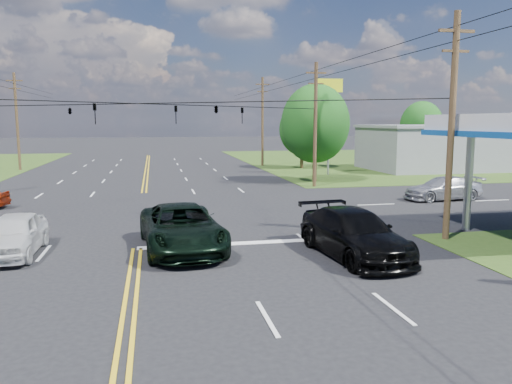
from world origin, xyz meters
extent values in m
plane|color=black|center=(0.00, 12.00, 0.00)|extent=(280.00, 280.00, 0.00)
cube|color=#2A4416|center=(35.00, 44.00, 0.00)|extent=(46.00, 48.00, 0.03)
cube|color=silver|center=(5.00, 4.00, 0.00)|extent=(10.00, 0.50, 0.02)
cube|color=slate|center=(30.00, 32.00, 2.20)|extent=(14.00, 10.00, 4.40)
cylinder|color=#A5A5AA|center=(15.00, 4.50, 2.33)|extent=(0.36, 0.36, 4.65)
cylinder|color=#3E291A|center=(13.00, 3.00, 4.75)|extent=(0.28, 0.28, 9.50)
cube|color=#3E291A|center=(13.00, 3.00, 8.70)|extent=(1.60, 0.12, 0.12)
cube|color=#3E291A|center=(13.00, 3.00, 7.90)|extent=(1.20, 0.10, 0.10)
cylinder|color=#3E291A|center=(13.00, 21.00, 4.75)|extent=(0.28, 0.28, 9.50)
cube|color=#3E291A|center=(13.00, 21.00, 8.70)|extent=(1.60, 0.12, 0.12)
cube|color=#3E291A|center=(13.00, 21.00, 7.90)|extent=(1.20, 0.10, 0.10)
cylinder|color=#3E291A|center=(-13.00, 40.00, 5.00)|extent=(0.28, 0.28, 10.00)
cube|color=#3E291A|center=(-13.00, 40.00, 9.20)|extent=(1.60, 0.12, 0.12)
cube|color=#3E291A|center=(-13.00, 40.00, 8.40)|extent=(1.20, 0.10, 0.10)
cylinder|color=#3E291A|center=(13.00, 40.00, 5.00)|extent=(0.28, 0.28, 10.00)
cube|color=#3E291A|center=(13.00, 40.00, 9.20)|extent=(1.60, 0.12, 0.12)
cube|color=#3E291A|center=(13.00, 40.00, 8.40)|extent=(1.20, 0.10, 0.10)
imported|color=black|center=(-2.08, 10.56, 5.42)|extent=(0.17, 0.21, 1.05)
imported|color=black|center=(2.08, 13.44, 5.42)|extent=(0.17, 0.21, 1.05)
imported|color=black|center=(6.50, 16.50, 5.42)|extent=(0.17, 0.21, 1.05)
imported|color=black|center=(-3.90, 14.70, 5.70)|extent=(1.24, 0.26, 0.50)
imported|color=black|center=(3.90, 9.30, 5.70)|extent=(1.24, 0.26, 0.50)
cylinder|color=black|center=(13.00, 10.00, 8.90)|extent=(0.04, 100.00, 0.04)
cylinder|color=black|center=(13.00, 10.00, 8.30)|extent=(0.04, 100.00, 0.04)
cylinder|color=#3E291A|center=(14.00, 24.00, 1.65)|extent=(0.36, 0.36, 3.30)
ellipsoid|color=#124416|center=(14.00, 24.00, 4.88)|extent=(5.70, 5.70, 6.60)
cylinder|color=#3E291A|center=(16.50, 36.00, 1.43)|extent=(0.36, 0.36, 2.86)
ellipsoid|color=#124416|center=(16.50, 36.00, 4.23)|extent=(4.94, 4.94, 5.72)
cylinder|color=#3E291A|center=(34.00, 42.00, 1.54)|extent=(0.36, 0.36, 3.08)
ellipsoid|color=#124416|center=(34.00, 42.00, 4.55)|extent=(5.32, 5.32, 6.16)
imported|color=black|center=(1.76, 3.50, 0.89)|extent=(3.44, 6.59, 1.77)
imported|color=black|center=(8.05, 1.25, 0.88)|extent=(3.08, 6.26, 1.75)
imported|color=silver|center=(-4.53, 4.00, 0.79)|extent=(1.89, 4.67, 1.59)
imported|color=#B4B4B9|center=(19.10, 13.00, 0.75)|extent=(5.30, 2.47, 1.50)
cylinder|color=#A5A5AA|center=(17.00, 29.04, 4.49)|extent=(0.20, 0.20, 8.98)
cube|color=yellow|center=(17.00, 29.04, 8.38)|extent=(2.48, 0.37, 1.23)
camera|label=1|loc=(0.76, -15.94, 5.03)|focal=35.00mm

